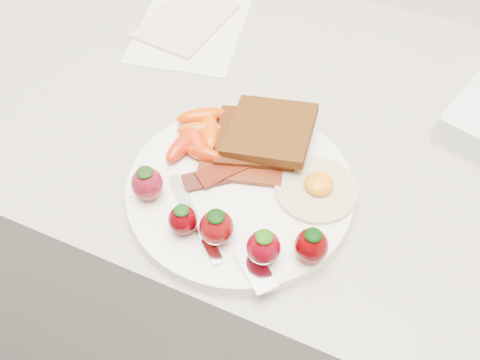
% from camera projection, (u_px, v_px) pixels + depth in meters
% --- Properties ---
extents(counter, '(2.00, 0.60, 0.90)m').
position_uv_depth(counter, '(283.00, 274.00, 1.08)').
color(counter, gray).
rests_on(counter, ground).
extents(plate, '(0.27, 0.27, 0.02)m').
position_uv_depth(plate, '(240.00, 190.00, 0.64)').
color(plate, white).
rests_on(plate, counter).
extents(toast_lower, '(0.12, 0.12, 0.01)m').
position_uv_depth(toast_lower, '(256.00, 138.00, 0.67)').
color(toast_lower, black).
rests_on(toast_lower, plate).
extents(toast_upper, '(0.12, 0.12, 0.02)m').
position_uv_depth(toast_upper, '(270.00, 130.00, 0.66)').
color(toast_upper, '#361A09').
rests_on(toast_upper, toast_lower).
extents(fried_egg, '(0.12, 0.12, 0.02)m').
position_uv_depth(fried_egg, '(317.00, 188.00, 0.62)').
color(fried_egg, silver).
rests_on(fried_egg, plate).
extents(bacon_strips, '(0.12, 0.11, 0.01)m').
position_uv_depth(bacon_strips, '(234.00, 171.00, 0.64)').
color(bacon_strips, black).
rests_on(bacon_strips, plate).
extents(baby_carrots, '(0.09, 0.12, 0.02)m').
position_uv_depth(baby_carrots, '(199.00, 134.00, 0.67)').
color(baby_carrots, '#DC4B0C').
rests_on(baby_carrots, plate).
extents(strawberries, '(0.23, 0.06, 0.05)m').
position_uv_depth(strawberries, '(224.00, 224.00, 0.57)').
color(strawberries, maroon).
rests_on(strawberries, plate).
extents(fork, '(0.17, 0.11, 0.00)m').
position_uv_depth(fork, '(221.00, 240.00, 0.58)').
color(fork, silver).
rests_on(fork, plate).
extents(paper_sheet, '(0.20, 0.24, 0.00)m').
position_uv_depth(paper_sheet, '(191.00, 27.00, 0.85)').
color(paper_sheet, white).
rests_on(paper_sheet, counter).
extents(notepad, '(0.12, 0.17, 0.01)m').
position_uv_depth(notepad, '(187.00, 21.00, 0.85)').
color(notepad, '#ECACC1').
rests_on(notepad, paper_sheet).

